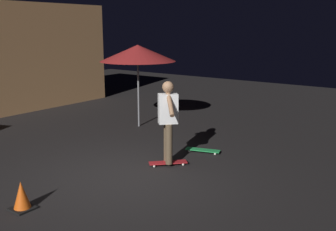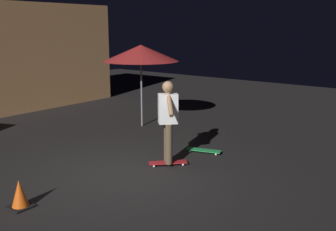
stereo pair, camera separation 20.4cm
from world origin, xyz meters
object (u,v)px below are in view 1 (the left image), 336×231
(skateboard_ridden, at_px, (168,163))
(traffic_cone, at_px, (22,197))
(skateboard_spare, at_px, (203,150))
(skater, at_px, (168,116))
(patio_umbrella, at_px, (138,53))

(skateboard_ridden, relative_size, traffic_cone, 1.53)
(skateboard_spare, xyz_separation_m, traffic_cone, (-4.11, 0.77, 0.16))
(skater, bearing_deg, skateboard_ridden, 90.00)
(skateboard_spare, bearing_deg, skateboard_ridden, 173.17)
(skateboard_ridden, distance_m, skateboard_spare, 1.15)
(skateboard_spare, bearing_deg, patio_umbrella, 70.17)
(traffic_cone, bearing_deg, patio_umbrella, 21.23)
(skateboard_spare, bearing_deg, traffic_cone, 169.39)
(patio_umbrella, bearing_deg, skateboard_ridden, -129.24)
(skateboard_spare, height_order, skater, skater)
(skateboard_spare, distance_m, skater, 1.51)
(patio_umbrella, height_order, skater, patio_umbrella)
(skateboard_ridden, height_order, traffic_cone, traffic_cone)
(skateboard_spare, bearing_deg, skater, 173.17)
(skater, bearing_deg, traffic_cone, 167.96)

